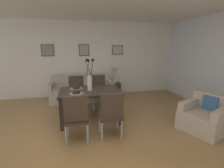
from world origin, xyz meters
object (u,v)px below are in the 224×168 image
Objects in this scene: framed_picture_right at (117,50)px; dining_chair_far_right at (99,89)px; table_lamp at (115,72)px; armchair at (205,117)px; framed_picture_left at (48,50)px; framed_picture_center at (84,50)px; dining_chair_near_right at (77,91)px; side_table at (115,90)px; bowl_near_left at (76,92)px; dining_chair_near_left at (76,116)px; dining_table at (90,94)px; dining_chair_far_left at (111,112)px; bowl_near_right at (76,87)px; centerpiece_vase at (90,78)px; sofa at (82,91)px.

dining_chair_far_right is at bearing -124.69° from framed_picture_right.
armchair is (1.34, -2.64, -0.61)m from table_lamp.
framed_picture_left reaches higher than table_lamp.
dining_chair_far_right is 1.71m from framed_picture_center.
dining_chair_near_right is 1.52m from side_table.
dining_chair_near_left is at bearing -91.18° from bowl_near_left.
bowl_near_left is (-0.64, -1.10, 0.27)m from dining_chair_far_right.
dining_chair_far_left is at bearing -70.11° from dining_table.
dining_chair_near_left and dining_chair_near_right have the same top height.
dining_chair_far_right reaches higher than side_table.
dining_chair_far_left is (0.64, 0.01, 0.00)m from dining_chair_near_left.
bowl_near_right is at bearing 90.00° from bowl_near_left.
dining_table is 1.90× the size of centerpiece_vase.
framed_picture_left is at bearing 119.15° from centerpiece_vase.
dining_chair_far_left is 5.41× the size of bowl_near_left.
bowl_near_left is at bearing -120.21° from dining_chair_far_right.
dining_chair_near_left is at bearing -110.20° from dining_chair_far_right.
bowl_near_left and bowl_near_right have the same top height.
framed_picture_center reaches higher than framed_picture_right.
dining_chair_near_left is 5.41× the size of bowl_near_left.
sofa is 5.02× the size of framed_picture_right.
sofa is 3.81× the size of side_table.
framed_picture_right is at bearing 55.31° from dining_chair_far_right.
dining_chair_near_left is 3.34m from framed_picture_left.
bowl_near_right is (-0.32, 0.21, 0.13)m from dining_table.
dining_chair_near_right reaches higher than armchair.
dining_chair_far_right is 1.30m from bowl_near_left.
bowl_near_left is 0.33× the size of table_lamp.
centerpiece_vase is at bearing -120.84° from table_lamp.
dining_chair_far_left is at bearing -70.17° from dining_chair_near_right.
framed_picture_center is (-0.98, 0.51, 1.35)m from side_table.
dining_chair_near_right is 0.46× the size of sofa.
framed_picture_left is 2.39m from framed_picture_right.
bowl_near_right is 1.93m from table_lamp.
centerpiece_vase is 2.05m from side_table.
dining_table is at bearing 69.64° from dining_chair_near_left.
dining_chair_far_right is 0.97m from bowl_near_right.
dining_chair_near_right is 0.84m from sofa.
sofa is at bearing -160.25° from framed_picture_right.
dining_chair_near_left reaches higher than sofa.
dining_chair_near_right reaches higher than bowl_near_left.
framed_picture_center is (-0.00, 2.15, 0.96)m from dining_table.
dining_chair_near_left is 1.77× the size of side_table.
armchair is 2.58× the size of framed_picture_left.
bowl_near_left is 0.42× the size of framed_picture_left.
dining_chair_far_right is 1.80× the size of table_lamp.
dining_chair_far_right is 2.26m from framed_picture_left.
dining_chair_near_right is at bearing -149.45° from table_lamp.
bowl_near_right is 0.16× the size of armchair.
centerpiece_vase is (0.00, 0.00, 0.37)m from dining_table.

